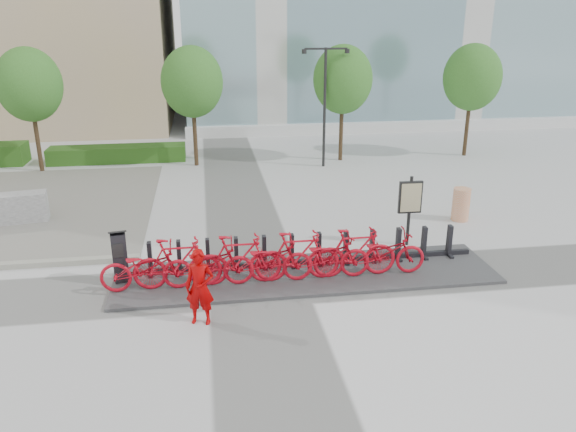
{
  "coord_description": "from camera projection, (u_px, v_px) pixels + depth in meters",
  "views": [
    {
      "loc": [
        -1.09,
        -12.4,
        6.24
      ],
      "look_at": [
        1.0,
        1.5,
        1.2
      ],
      "focal_mm": 35.0,
      "sensor_mm": 36.0,
      "label": 1
    }
  ],
  "objects": [
    {
      "name": "bike_2",
      "position": [
        208.0,
        264.0,
        13.38
      ],
      "size": [
        2.17,
        0.76,
        1.14
      ],
      "primitive_type": "imported",
      "rotation": [
        0.0,
        0.0,
        1.57
      ],
      "color": "#B30A1A",
      "rests_on": "dock_pad"
    },
    {
      "name": "tree_0",
      "position": [
        29.0,
        85.0,
        22.64
      ],
      "size": [
        2.6,
        2.6,
        5.1
      ],
      "color": "brown",
      "rests_on": "ground"
    },
    {
      "name": "bike_6",
      "position": [
        326.0,
        257.0,
        13.78
      ],
      "size": [
        2.17,
        0.76,
        1.14
      ],
      "primitive_type": "imported",
      "rotation": [
        0.0,
        0.0,
        1.57
      ],
      "color": "#B30A1A",
      "rests_on": "dock_pad"
    },
    {
      "name": "bike_8",
      "position": [
        383.0,
        253.0,
        13.98
      ],
      "size": [
        2.17,
        0.76,
        1.14
      ],
      "primitive_type": "imported",
      "rotation": [
        0.0,
        0.0,
        1.57
      ],
      "color": "#B30A1A",
      "rests_on": "dock_pad"
    },
    {
      "name": "jersey_barrier",
      "position": [
        7.0,
        209.0,
        17.74
      ],
      "size": [
        2.49,
        1.04,
        0.93
      ],
      "primitive_type": "cube",
      "rotation": [
        0.0,
        0.0,
        0.16
      ],
      "color": "#B5B5B5",
      "rests_on": "ground"
    },
    {
      "name": "bike_1",
      "position": [
        177.0,
        263.0,
        13.25
      ],
      "size": [
        2.1,
        0.59,
        1.26
      ],
      "primitive_type": "imported",
      "rotation": [
        0.0,
        0.0,
        1.57
      ],
      "color": "#B30A1A",
      "rests_on": "dock_pad"
    },
    {
      "name": "worker_red",
      "position": [
        200.0,
        287.0,
        11.82
      ],
      "size": [
        0.69,
        0.53,
        1.68
      ],
      "primitive_type": "imported",
      "rotation": [
        0.0,
        0.0,
        -0.23
      ],
      "color": "#9E0001",
      "rests_on": "ground"
    },
    {
      "name": "streetlamp",
      "position": [
        325.0,
        94.0,
        23.55
      ],
      "size": [
        2.0,
        0.2,
        5.0
      ],
      "color": "black",
      "rests_on": "ground"
    },
    {
      "name": "bike_7",
      "position": [
        355.0,
        253.0,
        13.86
      ],
      "size": [
        2.1,
        0.59,
        1.26
      ],
      "primitive_type": "imported",
      "rotation": [
        0.0,
        0.0,
        1.57
      ],
      "color": "#B30A1A",
      "rests_on": "dock_pad"
    },
    {
      "name": "dock_pad",
      "position": [
        307.0,
        274.0,
        14.25
      ],
      "size": [
        9.6,
        2.4,
        0.08
      ],
      "primitive_type": "cube",
      "color": "#3F3F41",
      "rests_on": "ground"
    },
    {
      "name": "tree_1",
      "position": [
        192.0,
        82.0,
        23.55
      ],
      "size": [
        2.6,
        2.6,
        5.1
      ],
      "color": "brown",
      "rests_on": "ground"
    },
    {
      "name": "hedge_b",
      "position": [
        118.0,
        154.0,
        25.27
      ],
      "size": [
        6.0,
        1.2,
        0.7
      ],
      "primitive_type": "cube",
      "color": "#29571B",
      "rests_on": "ground"
    },
    {
      "name": "dock_rail_posts",
      "position": [
        306.0,
        250.0,
        14.55
      ],
      "size": [
        8.02,
        0.5,
        0.85
      ],
      "primitive_type": null,
      "color": "black",
      "rests_on": "dock_pad"
    },
    {
      "name": "tree_3",
      "position": [
        472.0,
        77.0,
        25.3
      ],
      "size": [
        2.6,
        2.6,
        5.1
      ],
      "color": "brown",
      "rests_on": "ground"
    },
    {
      "name": "map_sign",
      "position": [
        410.0,
        200.0,
        15.73
      ],
      "size": [
        0.67,
        0.12,
        2.04
      ],
      "rotation": [
        0.0,
        0.0,
        -0.01
      ],
      "color": "black",
      "rests_on": "ground"
    },
    {
      "name": "ground",
      "position": [
        257.0,
        284.0,
        13.8
      ],
      "size": [
        120.0,
        120.0,
        0.0
      ],
      "primitive_type": "plane",
      "color": "silver"
    },
    {
      "name": "bike_4",
      "position": [
        268.0,
        260.0,
        13.58
      ],
      "size": [
        2.17,
        0.76,
        1.14
      ],
      "primitive_type": "imported",
      "rotation": [
        0.0,
        0.0,
        1.57
      ],
      "color": "#B30A1A",
      "rests_on": "dock_pad"
    },
    {
      "name": "bike_0",
      "position": [
        146.0,
        268.0,
        13.17
      ],
      "size": [
        2.17,
        0.76,
        1.14
      ],
      "primitive_type": "imported",
      "rotation": [
        0.0,
        0.0,
        1.57
      ],
      "color": "#B30A1A",
      "rests_on": "dock_pad"
    },
    {
      "name": "kiosk",
      "position": [
        120.0,
        256.0,
        13.59
      ],
      "size": [
        0.47,
        0.42,
        1.37
      ],
      "rotation": [
        0.0,
        0.0,
        0.17
      ],
      "color": "black",
      "rests_on": "dock_pad"
    },
    {
      "name": "tree_2",
      "position": [
        343.0,
        80.0,
        24.46
      ],
      "size": [
        2.6,
        2.6,
        5.1
      ],
      "color": "brown",
      "rests_on": "ground"
    },
    {
      "name": "construction_barrel",
      "position": [
        461.0,
        204.0,
        17.96
      ],
      "size": [
        0.72,
        0.72,
        1.06
      ],
      "primitive_type": "cylinder",
      "rotation": [
        0.0,
        0.0,
        -0.39
      ],
      "color": "orange",
      "rests_on": "ground"
    },
    {
      "name": "bike_5",
      "position": [
        297.0,
        256.0,
        13.66
      ],
      "size": [
        2.1,
        0.59,
        1.26
      ],
      "primitive_type": "imported",
      "rotation": [
        0.0,
        0.0,
        1.57
      ],
      "color": "#B30A1A",
      "rests_on": "dock_pad"
    },
    {
      "name": "bike_3",
      "position": [
        238.0,
        260.0,
        13.46
      ],
      "size": [
        2.1,
        0.59,
        1.26
      ],
      "primitive_type": "imported",
      "rotation": [
        0.0,
        0.0,
        1.57
      ],
      "color": "#B30A1A",
      "rests_on": "dock_pad"
    }
  ]
}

